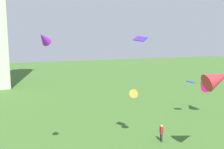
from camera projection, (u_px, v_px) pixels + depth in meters
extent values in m
cylinder|color=#2D3338|center=(162.00, 138.00, 23.64)|extent=(0.16, 0.16, 0.84)
cylinder|color=#2D3338|center=(161.00, 137.00, 24.02)|extent=(0.16, 0.16, 0.84)
cube|color=red|center=(161.00, 130.00, 23.72)|extent=(0.40, 0.52, 0.66)
sphere|color=#D8AD84|center=(162.00, 126.00, 23.66)|extent=(0.24, 0.24, 0.24)
cone|color=#E81278|center=(203.00, 84.00, 33.06)|extent=(2.38, 2.85, 1.92)
cone|color=purple|center=(44.00, 38.00, 17.05)|extent=(1.33, 1.42, 1.15)
cone|color=red|center=(218.00, 78.00, 18.94)|extent=(2.80, 2.06, 2.16)
cone|color=orange|center=(132.00, 95.00, 24.48)|extent=(1.27, 1.67, 1.28)
cube|color=#2A26B7|center=(191.00, 82.00, 31.48)|extent=(1.27, 1.03, 0.33)
cube|color=#4022D8|center=(140.00, 39.00, 20.39)|extent=(1.11, 1.25, 0.54)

